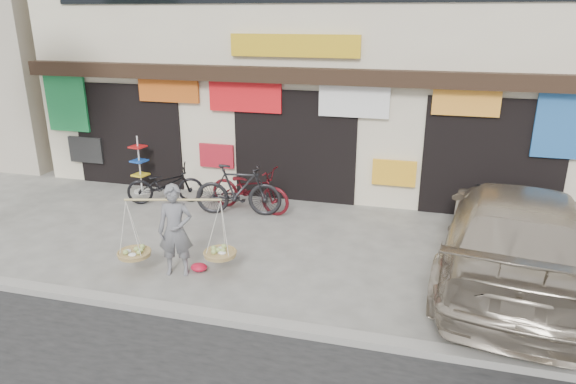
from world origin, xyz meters
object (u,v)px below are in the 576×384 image
(bike_1, at_px, (238,190))
(bike_2, at_px, (250,189))
(street_vendor, at_px, (176,234))
(display_rack, at_px, (140,170))
(suv, at_px, (518,234))
(bike_0, at_px, (165,184))

(bike_1, distance_m, bike_2, 0.36)
(street_vendor, height_order, display_rack, street_vendor)
(bike_2, relative_size, display_rack, 1.37)
(bike_1, distance_m, display_rack, 3.11)
(bike_1, relative_size, suv, 0.33)
(bike_0, xyz_separation_m, suv, (7.63, -1.87, 0.36))
(street_vendor, relative_size, bike_2, 0.99)
(bike_2, xyz_separation_m, suv, (5.47, -1.91, 0.31))
(bike_2, distance_m, display_rack, 3.20)
(street_vendor, xyz_separation_m, bike_1, (0.06, 2.95, -0.17))
(display_rack, bearing_deg, bike_1, -15.90)
(street_vendor, height_order, bike_2, street_vendor)
(bike_1, bearing_deg, street_vendor, 169.67)
(bike_0, bearing_deg, bike_2, -112.07)
(bike_1, xyz_separation_m, display_rack, (-2.99, 0.85, 0.00))
(bike_0, relative_size, bike_1, 0.92)
(bike_0, height_order, bike_1, bike_1)
(bike_1, bearing_deg, bike_2, -37.15)
(street_vendor, relative_size, bike_1, 1.02)
(bike_1, xyz_separation_m, suv, (5.64, -1.60, 0.24))
(suv, bearing_deg, display_rack, -7.57)
(bike_2, relative_size, suv, 0.33)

